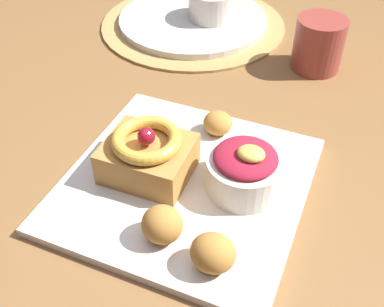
# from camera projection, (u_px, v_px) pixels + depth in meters

# --- Properties ---
(dining_table) EXTENTS (1.43, 1.09, 0.73)m
(dining_table) POSITION_uv_depth(u_px,v_px,m) (195.00, 127.00, 0.79)
(dining_table) COLOR brown
(dining_table) RESTS_ON ground_plane
(woven_placemat) EXTENTS (0.35, 0.35, 0.00)m
(woven_placemat) POSITION_uv_depth(u_px,v_px,m) (193.00, 24.00, 0.90)
(woven_placemat) COLOR #AD894C
(woven_placemat) RESTS_ON dining_table
(front_plate) EXTENTS (0.28, 0.28, 0.01)m
(front_plate) POSITION_uv_depth(u_px,v_px,m) (186.00, 184.00, 0.57)
(front_plate) COLOR silver
(front_plate) RESTS_ON dining_table
(cake_slice) EXTENTS (0.11, 0.09, 0.07)m
(cake_slice) POSITION_uv_depth(u_px,v_px,m) (148.00, 154.00, 0.56)
(cake_slice) COLOR #B77F3D
(cake_slice) RESTS_ON front_plate
(berry_ramekin) EXTENTS (0.09, 0.09, 0.07)m
(berry_ramekin) POSITION_uv_depth(u_px,v_px,m) (245.00, 170.00, 0.54)
(berry_ramekin) COLOR silver
(berry_ramekin) RESTS_ON front_plate
(fritter_front) EXTENTS (0.05, 0.04, 0.04)m
(fritter_front) POSITION_uv_depth(u_px,v_px,m) (213.00, 253.00, 0.46)
(fritter_front) COLOR #BC7F38
(fritter_front) RESTS_ON front_plate
(fritter_middle) EXTENTS (0.04, 0.04, 0.04)m
(fritter_middle) POSITION_uv_depth(u_px,v_px,m) (162.00, 224.00, 0.49)
(fritter_middle) COLOR #BC7F38
(fritter_middle) RESTS_ON front_plate
(fritter_back) EXTENTS (0.04, 0.04, 0.03)m
(fritter_back) POSITION_uv_depth(u_px,v_px,m) (218.00, 123.00, 0.63)
(fritter_back) COLOR #BC7F38
(fritter_back) RESTS_ON front_plate
(back_plate) EXTENTS (0.28, 0.28, 0.01)m
(back_plate) POSITION_uv_depth(u_px,v_px,m) (193.00, 20.00, 0.89)
(back_plate) COLOR silver
(back_plate) RESTS_ON woven_placemat
(back_ramekin) EXTENTS (0.09, 0.09, 0.07)m
(back_ramekin) POSITION_uv_depth(u_px,v_px,m) (212.00, 1.00, 0.86)
(back_ramekin) COLOR silver
(back_ramekin) RESTS_ON back_plate
(coffee_mug) EXTENTS (0.08, 0.08, 0.09)m
(coffee_mug) POSITION_uv_depth(u_px,v_px,m) (319.00, 44.00, 0.76)
(coffee_mug) COLOR #993D33
(coffee_mug) RESTS_ON dining_table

